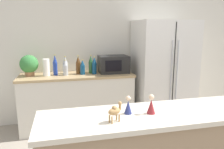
{
  "coord_description": "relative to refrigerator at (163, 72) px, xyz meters",
  "views": [
    {
      "loc": [
        -0.75,
        -1.07,
        1.58
      ],
      "look_at": [
        -0.17,
        1.37,
        1.07
      ],
      "focal_mm": 35.0,
      "sensor_mm": 36.0,
      "label": 1
    }
  ],
  "objects": [
    {
      "name": "wall_back",
      "position": [
        -0.95,
        0.42,
        0.41
      ],
      "size": [
        8.0,
        0.06,
        2.55
      ],
      "color": "silver",
      "rests_on": "ground_plane"
    },
    {
      "name": "back_bottle_4",
      "position": [
        -1.79,
        0.1,
        0.17
      ],
      "size": [
        0.07,
        0.07,
        0.32
      ],
      "color": "navy",
      "rests_on": "back_counter"
    },
    {
      "name": "back_counter",
      "position": [
        -1.46,
        0.09,
        -0.42
      ],
      "size": [
        1.79,
        0.63,
        0.88
      ],
      "color": "silver",
      "rests_on": "ground_plane"
    },
    {
      "name": "wise_man_figurine_blue",
      "position": [
        -1.07,
        -1.97,
        0.17
      ],
      "size": [
        0.06,
        0.06,
        0.15
      ],
      "color": "maroon",
      "rests_on": "bar_counter"
    },
    {
      "name": "back_bottle_2",
      "position": [
        -1.63,
        0.18,
        0.15
      ],
      "size": [
        0.08,
        0.08,
        0.28
      ],
      "color": "#B2B7BC",
      "rests_on": "back_counter"
    },
    {
      "name": "back_bottle_0",
      "position": [
        -1.37,
        0.05,
        0.13
      ],
      "size": [
        0.07,
        0.07,
        0.24
      ],
      "color": "navy",
      "rests_on": "back_counter"
    },
    {
      "name": "refrigerator",
      "position": [
        0.0,
        0.0,
        0.0
      ],
      "size": [
        0.95,
        0.76,
        1.74
      ],
      "color": "silver",
      "rests_on": "ground_plane"
    },
    {
      "name": "camel_figurine",
      "position": [
        -1.37,
        -2.06,
        0.19
      ],
      "size": [
        0.11,
        0.08,
        0.13
      ],
      "color": "#A87F4C",
      "rests_on": "bar_counter"
    },
    {
      "name": "back_bottle_1",
      "position": [
        -1.43,
        0.12,
        0.16
      ],
      "size": [
        0.08,
        0.08,
        0.3
      ],
      "color": "brown",
      "rests_on": "back_counter"
    },
    {
      "name": "back_bottle_3",
      "position": [
        -1.63,
        0.05,
        0.13
      ],
      "size": [
        0.08,
        0.08,
        0.24
      ],
      "color": "#B2B7BC",
      "rests_on": "back_counter"
    },
    {
      "name": "paper_towel_roll",
      "position": [
        -1.92,
        0.08,
        0.15
      ],
      "size": [
        0.1,
        0.1,
        0.26
      ],
      "color": "white",
      "rests_on": "back_counter"
    },
    {
      "name": "potted_plant",
      "position": [
        -2.17,
        0.12,
        0.19
      ],
      "size": [
        0.28,
        0.28,
        0.33
      ],
      "color": "#9E6B47",
      "rests_on": "back_counter"
    },
    {
      "name": "back_bottle_5",
      "position": [
        -1.18,
        0.06,
        0.15
      ],
      "size": [
        0.07,
        0.07,
        0.28
      ],
      "color": "navy",
      "rests_on": "back_counter"
    },
    {
      "name": "back_bottle_6",
      "position": [
        -1.22,
        0.13,
        0.16
      ],
      "size": [
        0.07,
        0.07,
        0.3
      ],
      "color": "#2D6033",
      "rests_on": "back_counter"
    },
    {
      "name": "microwave",
      "position": [
        -0.85,
        0.11,
        0.16
      ],
      "size": [
        0.48,
        0.37,
        0.28
      ],
      "color": "black",
      "rests_on": "back_counter"
    },
    {
      "name": "wise_man_figurine_crimson",
      "position": [
        -1.24,
        -1.94,
        0.17
      ],
      "size": [
        0.06,
        0.06,
        0.14
      ],
      "color": "navy",
      "rests_on": "bar_counter"
    }
  ]
}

